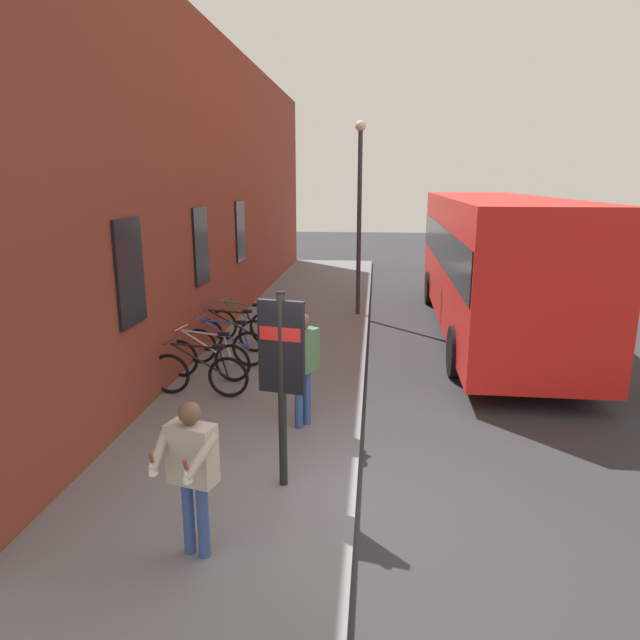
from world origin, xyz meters
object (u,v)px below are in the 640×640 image
(bicycle_beside_lamp, at_px, (207,359))
(pedestrian_by_facade, at_px, (303,358))
(street_lamp, at_px, (359,203))
(bicycle_far_end, at_px, (243,325))
(transit_info_sign, at_px, (282,360))
(city_bus, at_px, (493,257))
(bicycle_end_of_row, at_px, (199,374))
(bicycle_nearest_sign, at_px, (231,334))
(bicycle_mid_rack, at_px, (225,346))
(tourist_with_hotdogs, at_px, (191,464))

(bicycle_beside_lamp, height_order, pedestrian_by_facade, pedestrian_by_facade)
(bicycle_beside_lamp, bearing_deg, street_lamp, -25.08)
(bicycle_far_end, bearing_deg, transit_info_sign, -162.58)
(transit_info_sign, relative_size, city_bus, 0.23)
(bicycle_far_end, bearing_deg, bicycle_end_of_row, -179.90)
(bicycle_end_of_row, height_order, bicycle_nearest_sign, same)
(bicycle_mid_rack, height_order, city_bus, city_bus)
(bicycle_end_of_row, bearing_deg, bicycle_far_end, 0.10)
(bicycle_far_end, height_order, pedestrian_by_facade, pedestrian_by_facade)
(street_lamp, bearing_deg, bicycle_end_of_row, 158.69)
(bicycle_end_of_row, xyz_separation_m, bicycle_nearest_sign, (2.59, 0.10, 0.00))
(bicycle_beside_lamp, bearing_deg, city_bus, -54.02)
(transit_info_sign, height_order, city_bus, city_bus)
(city_bus, bearing_deg, bicycle_mid_rack, 120.62)
(bicycle_nearest_sign, bearing_deg, bicycle_mid_rack, -173.74)
(bicycle_beside_lamp, relative_size, bicycle_far_end, 1.01)
(bicycle_far_end, bearing_deg, city_bus, -72.93)
(bicycle_far_end, distance_m, city_bus, 6.24)
(bicycle_nearest_sign, xyz_separation_m, pedestrian_by_facade, (-3.65, -2.03, 0.68))
(bicycle_mid_rack, xyz_separation_m, bicycle_far_end, (1.65, 0.00, 0.00))
(bicycle_mid_rack, height_order, bicycle_far_end, same)
(bicycle_end_of_row, xyz_separation_m, tourist_with_hotdogs, (-4.19, -1.26, 0.61))
(bicycle_mid_rack, bearing_deg, transit_info_sign, -156.76)
(bicycle_far_end, bearing_deg, street_lamp, -39.14)
(bicycle_nearest_sign, distance_m, bicycle_far_end, 0.75)
(pedestrian_by_facade, xyz_separation_m, street_lamp, (7.47, -0.57, 1.97))
(city_bus, height_order, tourist_with_hotdogs, city_bus)
(bicycle_beside_lamp, relative_size, bicycle_mid_rack, 0.99)
(tourist_with_hotdogs, bearing_deg, bicycle_nearest_sign, 11.38)
(bicycle_end_of_row, height_order, pedestrian_by_facade, pedestrian_by_facade)
(bicycle_beside_lamp, relative_size, street_lamp, 0.34)
(city_bus, bearing_deg, tourist_with_hotdogs, 153.99)
(bicycle_end_of_row, xyz_separation_m, bicycle_far_end, (3.33, 0.01, 0.00))
(pedestrian_by_facade, xyz_separation_m, tourist_with_hotdogs, (-3.13, 0.66, -0.07))
(bicycle_end_of_row, distance_m, bicycle_beside_lamp, 0.83)
(bicycle_beside_lamp, distance_m, city_bus, 7.45)
(bicycle_mid_rack, relative_size, city_bus, 0.17)
(transit_info_sign, height_order, tourist_with_hotdogs, transit_info_sign)
(tourist_with_hotdogs, height_order, street_lamp, street_lamp)
(bicycle_end_of_row, relative_size, transit_info_sign, 0.74)
(bicycle_mid_rack, relative_size, transit_info_sign, 0.74)
(bicycle_beside_lamp, relative_size, bicycle_nearest_sign, 0.99)
(transit_info_sign, distance_m, city_bus, 8.79)
(bicycle_mid_rack, height_order, tourist_with_hotdogs, tourist_with_hotdogs)
(city_bus, bearing_deg, street_lamp, 68.53)
(bicycle_far_end, xyz_separation_m, street_lamp, (3.08, -2.51, 2.64))
(bicycle_end_of_row, distance_m, bicycle_nearest_sign, 2.59)
(bicycle_nearest_sign, relative_size, transit_info_sign, 0.74)
(bicycle_mid_rack, bearing_deg, bicycle_beside_lamp, 172.43)
(bicycle_end_of_row, relative_size, city_bus, 0.17)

